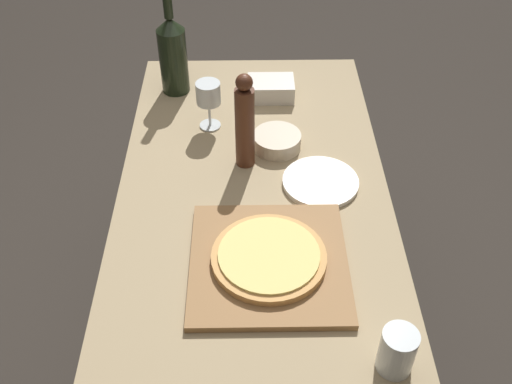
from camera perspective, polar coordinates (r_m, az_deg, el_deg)
name	(u,v)px	position (r m, az deg, el deg)	size (l,w,h in m)	color
ground_plane	(254,347)	(2.16, -0.19, -14.59)	(12.00, 12.00, 0.00)	#2D2823
dining_table	(254,221)	(1.67, -0.24, -2.74)	(0.72, 1.36, 0.74)	#9E8966
cutting_board	(269,263)	(1.40, 1.22, -6.73)	(0.37, 0.37, 0.02)	olive
pizza	(269,257)	(1.39, 1.24, -6.18)	(0.27, 0.27, 0.02)	tan
wine_bottle	(173,54)	(1.93, -7.93, 12.90)	(0.09, 0.09, 0.34)	black
pepper_mill	(245,123)	(1.60, -1.08, 6.59)	(0.05, 0.05, 0.28)	#4C2819
wine_glass	(208,95)	(1.76, -4.56, 9.17)	(0.07, 0.07, 0.15)	silver
small_bowl	(277,141)	(1.72, 2.01, 4.88)	(0.14, 0.14, 0.04)	beige
drinking_tumbler	(397,351)	(1.24, 13.30, -14.52)	(0.07, 0.07, 0.11)	silver
dinner_plate	(320,182)	(1.62, 6.16, 0.95)	(0.20, 0.20, 0.01)	silver
food_container	(271,89)	(1.93, 1.43, 9.81)	(0.15, 0.11, 0.06)	beige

